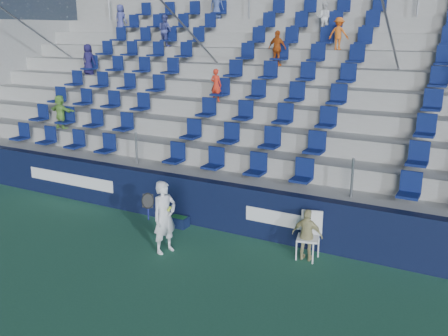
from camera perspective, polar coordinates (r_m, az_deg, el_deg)
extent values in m
plane|color=#2C684A|center=(10.19, -8.76, -12.89)|extent=(70.00, 70.00, 0.00)
cube|color=black|center=(12.36, -0.04, -4.41)|extent=(24.00, 0.30, 1.20)
cube|color=white|center=(15.16, -17.18, -1.24)|extent=(3.20, 0.02, 0.34)
cube|color=white|center=(11.61, 6.12, -5.74)|extent=(1.60, 0.02, 0.34)
cube|color=#9D9E99|center=(12.84, 1.19, -3.64)|extent=(24.00, 0.85, 1.20)
cube|color=#9D9E99|center=(13.48, 2.86, -1.59)|extent=(24.00, 0.85, 1.70)
cube|color=#9D9E99|center=(14.15, 4.37, 0.27)|extent=(24.00, 0.85, 2.20)
cube|color=#9D9E99|center=(14.85, 5.74, 1.96)|extent=(24.00, 0.85, 2.70)
cube|color=#9D9E99|center=(15.56, 6.99, 3.50)|extent=(24.00, 0.85, 3.20)
cube|color=#9D9E99|center=(16.29, 8.14, 4.90)|extent=(24.00, 0.85, 3.70)
cube|color=#9D9E99|center=(17.04, 9.18, 6.18)|extent=(24.00, 0.85, 4.20)
cube|color=#9D9E99|center=(17.79, 10.15, 7.34)|extent=(24.00, 0.85, 4.70)
cube|color=#9D9E99|center=(18.56, 11.04, 8.41)|extent=(24.00, 0.85, 5.20)
cube|color=#9D9E99|center=(19.15, 11.74, 10.09)|extent=(24.00, 0.50, 6.20)
cube|color=#9D9E99|center=(22.56, -22.47, 8.76)|extent=(0.30, 7.65, 5.20)
cube|color=#0D1A51|center=(12.56, 1.22, 0.45)|extent=(16.05, 0.50, 0.70)
cube|color=#0D1A51|center=(13.18, 2.93, 3.40)|extent=(16.05, 0.50, 0.70)
cube|color=#0D1A51|center=(13.84, 4.49, 6.07)|extent=(16.05, 0.50, 0.70)
cube|color=#0D1A51|center=(14.54, 5.92, 8.49)|extent=(16.05, 0.50, 0.70)
cube|color=#0D1A51|center=(15.28, 7.24, 10.67)|extent=(16.05, 0.50, 0.70)
cube|color=#0D1A51|center=(16.04, 8.44, 12.65)|extent=(16.05, 0.50, 0.70)
cube|color=#0D1A51|center=(16.82, 9.55, 14.44)|extent=(16.05, 0.50, 0.70)
cube|color=#0D1A51|center=(17.62, 10.58, 16.06)|extent=(16.05, 0.50, 0.70)
cube|color=#0D1A51|center=(18.44, 11.53, 17.54)|extent=(16.05, 0.50, 0.70)
cylinder|color=gray|center=(16.56, -2.65, 13.92)|extent=(0.06, 7.68, 4.55)
cylinder|color=gray|center=(14.41, 18.80, 12.89)|extent=(0.06, 7.68, 4.55)
cylinder|color=gray|center=(20.90, -19.30, 13.44)|extent=(0.06, 7.68, 4.55)
imported|color=orange|center=(16.46, 12.97, 14.74)|extent=(0.67, 0.42, 0.99)
imported|color=#1C1849|center=(19.49, -15.25, 11.89)|extent=(0.56, 0.38, 1.10)
imported|color=#7BBA4A|center=(17.11, -18.19, 6.13)|extent=(1.01, 0.34, 1.09)
imported|color=#C55317|center=(16.23, 6.11, 13.45)|extent=(0.68, 0.38, 1.09)
imported|color=#3F468B|center=(19.33, -6.75, 15.33)|extent=(0.64, 0.54, 1.15)
imported|color=#40468D|center=(21.70, -11.73, 16.39)|extent=(0.55, 0.37, 1.10)
imported|color=white|center=(17.50, 11.31, 16.48)|extent=(0.56, 0.49, 0.98)
imported|color=#3B4D82|center=(20.12, -0.84, 18.19)|extent=(0.57, 0.41, 1.08)
imported|color=red|center=(15.33, -0.92, 9.46)|extent=(0.37, 0.25, 0.98)
imported|color=silver|center=(11.14, -6.81, -5.60)|extent=(0.55, 0.69, 1.65)
cylinder|color=navy|center=(11.05, -8.64, -5.19)|extent=(0.03, 0.03, 0.28)
torus|color=black|center=(10.94, -8.70, -3.73)|extent=(0.30, 0.17, 0.28)
plane|color=#262626|center=(10.94, -8.70, -3.73)|extent=(0.30, 0.16, 0.29)
sphere|color=#C0DC33|center=(10.75, -6.37, -4.80)|extent=(0.07, 0.07, 0.07)
sphere|color=#C0DC33|center=(10.79, -6.20, -4.56)|extent=(0.07, 0.07, 0.07)
cube|color=white|center=(11.00, 9.57, -7.92)|extent=(0.55, 0.55, 0.04)
cube|color=white|center=(11.08, 10.01, -6.16)|extent=(0.46, 0.15, 0.57)
cylinder|color=white|center=(11.00, 8.26, -9.30)|extent=(0.03, 0.03, 0.46)
cylinder|color=white|center=(10.89, 10.11, -9.65)|extent=(0.03, 0.03, 0.46)
cylinder|color=white|center=(11.31, 8.93, -8.59)|extent=(0.03, 0.03, 0.46)
cylinder|color=white|center=(11.21, 10.73, -8.92)|extent=(0.03, 0.03, 0.46)
imported|color=tan|center=(10.92, 9.50, -7.56)|extent=(0.68, 0.30, 1.15)
cube|color=#101B3E|center=(12.73, -5.19, -6.13)|extent=(0.48, 0.32, 0.26)
cube|color=#1E662D|center=(12.71, -5.19, -5.88)|extent=(0.39, 0.23, 0.16)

